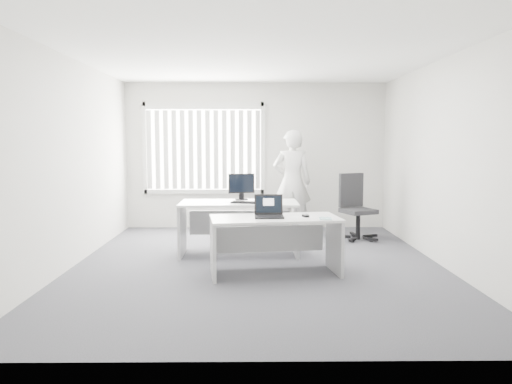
{
  "coord_description": "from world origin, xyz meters",
  "views": [
    {
      "loc": [
        -0.1,
        -6.68,
        1.69
      ],
      "look_at": [
        -0.02,
        0.15,
        0.99
      ],
      "focal_mm": 35.0,
      "sensor_mm": 36.0,
      "label": 1
    }
  ],
  "objects_px": {
    "desk_far": "(239,217)",
    "office_chair": "(356,219)",
    "laptop": "(269,207)",
    "person": "(292,182)",
    "desk_near": "(275,233)",
    "monitor": "(241,187)"
  },
  "relations": [
    {
      "from": "desk_far",
      "to": "office_chair",
      "type": "distance_m",
      "value": 2.32
    },
    {
      "from": "laptop",
      "to": "desk_far",
      "type": "bearing_deg",
      "value": 108.17
    },
    {
      "from": "person",
      "to": "desk_near",
      "type": "bearing_deg",
      "value": 83.84
    },
    {
      "from": "desk_near",
      "to": "desk_far",
      "type": "distance_m",
      "value": 1.22
    },
    {
      "from": "office_chair",
      "to": "monitor",
      "type": "height_order",
      "value": "monitor"
    },
    {
      "from": "desk_far",
      "to": "person",
      "type": "height_order",
      "value": "person"
    },
    {
      "from": "monitor",
      "to": "laptop",
      "type": "bearing_deg",
      "value": -86.69
    },
    {
      "from": "office_chair",
      "to": "person",
      "type": "xyz_separation_m",
      "value": [
        -1.07,
        0.54,
        0.59
      ]
    },
    {
      "from": "desk_near",
      "to": "desk_far",
      "type": "xyz_separation_m",
      "value": [
        -0.48,
        1.12,
        0.04
      ]
    },
    {
      "from": "laptop",
      "to": "monitor",
      "type": "xyz_separation_m",
      "value": [
        -0.37,
        1.43,
        0.12
      ]
    },
    {
      "from": "person",
      "to": "monitor",
      "type": "distance_m",
      "value": 1.69
    },
    {
      "from": "person",
      "to": "laptop",
      "type": "bearing_deg",
      "value": 82.52
    },
    {
      "from": "office_chair",
      "to": "person",
      "type": "distance_m",
      "value": 1.34
    },
    {
      "from": "desk_near",
      "to": "office_chair",
      "type": "height_order",
      "value": "office_chair"
    },
    {
      "from": "desk_near",
      "to": "monitor",
      "type": "bearing_deg",
      "value": 100.36
    },
    {
      "from": "desk_far",
      "to": "office_chair",
      "type": "bearing_deg",
      "value": 29.84
    },
    {
      "from": "office_chair",
      "to": "desk_far",
      "type": "bearing_deg",
      "value": -173.27
    },
    {
      "from": "office_chair",
      "to": "laptop",
      "type": "relative_size",
      "value": 3.14
    },
    {
      "from": "desk_far",
      "to": "monitor",
      "type": "bearing_deg",
      "value": 82.71
    },
    {
      "from": "laptop",
      "to": "monitor",
      "type": "height_order",
      "value": "monitor"
    },
    {
      "from": "desk_far",
      "to": "monitor",
      "type": "xyz_separation_m",
      "value": [
        0.03,
        0.27,
        0.42
      ]
    },
    {
      "from": "office_chair",
      "to": "monitor",
      "type": "xyz_separation_m",
      "value": [
        -1.97,
        -0.89,
        0.64
      ]
    }
  ]
}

